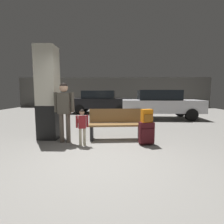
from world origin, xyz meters
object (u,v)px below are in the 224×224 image
structural_pillar (48,94)px  backpack_bright (147,116)px  adult (64,106)px  suitcase (146,133)px  bench (116,124)px  child (82,123)px  parked_car_far (101,101)px  parked_car_near (160,103)px

structural_pillar → backpack_bright: size_ratio=7.94×
structural_pillar → adult: size_ratio=1.65×
structural_pillar → suitcase: structural_pillar is taller
bench → child: 1.13m
backpack_bright → parked_car_far: bearing=104.9°
suitcase → child: bearing=-175.8°
suitcase → child: child is taller
backpack_bright → structural_pillar: bearing=168.5°
structural_pillar → parked_car_far: size_ratio=0.65×
child → bench: bearing=38.7°
bench → suitcase: bench is taller
bench → parked_car_far: parked_car_far is taller
backpack_bright → parked_car_near: (1.53, 4.73, 0.03)m
structural_pillar → child: structural_pillar is taller
adult → parked_car_near: size_ratio=0.39×
backpack_bright → child: bearing=-175.8°
suitcase → child: 1.70m
suitcase → backpack_bright: 0.45m
bench → backpack_bright: 1.04m
structural_pillar → parked_car_near: bearing=43.8°
child → parked_car_near: bearing=56.5°
adult → parked_car_near: (3.75, 4.57, -0.21)m
structural_pillar → parked_car_near: (4.34, 4.16, -0.53)m
backpack_bright → suitcase: bearing=164.1°
adult → bench: bearing=16.7°
child → structural_pillar: bearing=148.6°
suitcase → child: size_ratio=0.64×
adult → parked_car_far: adult is taller
bench → parked_car_near: size_ratio=0.39×
bench → adult: 1.58m
suitcase → parked_car_far: parked_car_far is taller
structural_pillar → parked_car_near: structural_pillar is taller
suitcase → structural_pillar: bearing=168.5°
child → parked_car_far: bearing=91.7°
bench → adult: bearing=-163.3°
bench → adult: (-1.41, -0.42, 0.57)m
child → parked_car_near: parked_car_near is taller
backpack_bright → adult: 2.23m
suitcase → parked_car_far: 7.33m
structural_pillar → parked_car_far: structural_pillar is taller
suitcase → adult: (-2.21, 0.16, 0.69)m
parked_car_near → suitcase: bearing=-108.0°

